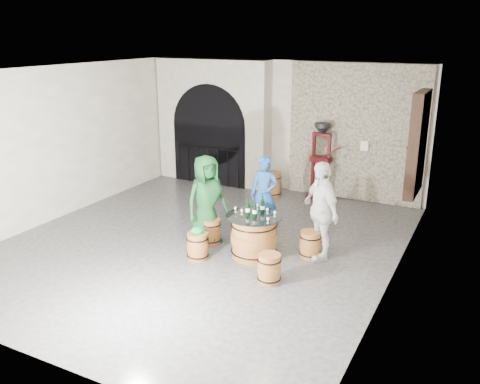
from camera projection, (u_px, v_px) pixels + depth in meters
The scene contains 31 objects.
ground at pixel (203, 243), 9.68m from camera, with size 8.00×8.00×0.00m, color #2A2A2D.
wall_back at pixel (285, 126), 12.58m from camera, with size 8.00×8.00×0.00m, color beige.
wall_front at pixel (18, 238), 5.80m from camera, with size 8.00×8.00×0.00m, color beige.
wall_left at pixel (59, 143), 10.71m from camera, with size 8.00×8.00×0.00m, color beige.
wall_right at pixel (398, 187), 7.67m from camera, with size 8.00×8.00×0.00m, color beige.
ceiling at pixel (198, 71), 8.71m from camera, with size 8.00×8.00×0.00m, color beige.
stone_facing_panel at pixel (356, 133), 11.75m from camera, with size 3.20×0.12×3.18m, color gray.
arched_opening at pixel (213, 123), 13.19m from camera, with size 3.10×0.60×3.19m.
shuttered_window at pixel (417, 144), 9.69m from camera, with size 0.23×1.10×2.00m.
barrel_table at pixel (254, 236), 8.99m from camera, with size 1.01×1.01×0.78m.
barrel_stool_left at pixel (211, 231), 9.61m from camera, with size 0.39×0.39×0.49m.
barrel_stool_far at pixel (262, 224), 9.97m from camera, with size 0.39×0.39×0.49m.
barrel_stool_right at pixel (310, 244), 9.01m from camera, with size 0.39×0.39×0.49m.
barrel_stool_near_right at pixel (269, 268), 8.10m from camera, with size 0.39×0.39×0.49m.
barrel_stool_near_left at pixel (198, 246), 8.94m from camera, with size 0.39×0.39×0.49m.
green_cap at pixel (197, 231), 8.85m from camera, with size 0.26×0.22×0.12m.
person_green at pixel (207, 200), 9.47m from camera, with size 0.83×0.54×1.70m, color #103B1A.
person_blue at pixel (264, 194), 10.04m from camera, with size 0.56×0.37×1.54m, color navy.
person_white at pixel (321, 211), 8.81m from camera, with size 1.03×0.43×1.76m, color silver.
wine_bottle_left at pixel (248, 208), 8.85m from camera, with size 0.08×0.08×0.32m.
wine_bottle_center at pixel (255, 210), 8.77m from camera, with size 0.08×0.08×0.32m.
wine_bottle_right at pixel (263, 206), 8.97m from camera, with size 0.08×0.08×0.32m.
tasting_glass_a at pixel (242, 212), 8.91m from camera, with size 0.05×0.05×0.10m, color #B37222, non-canonical shape.
tasting_glass_b at pixel (275, 214), 8.82m from camera, with size 0.05×0.05×0.10m, color #B37222, non-canonical shape.
tasting_glass_c at pixel (257, 207), 9.17m from camera, with size 0.05×0.05×0.10m, color #B37222, non-canonical shape.
tasting_glass_d at pixel (267, 211), 8.96m from camera, with size 0.05×0.05×0.10m, color #B37222, non-canonical shape.
tasting_glass_e at pixel (268, 220), 8.51m from camera, with size 0.05×0.05×0.10m, color #B37222, non-canonical shape.
tasting_glass_f at pixel (235, 209), 9.03m from camera, with size 0.05×0.05×0.10m, color #B37222, non-canonical shape.
side_barrel at pixel (272, 184), 12.33m from camera, with size 0.46×0.46×0.61m.
corking_press at pixel (321, 156), 11.89m from camera, with size 0.76×0.46×1.84m.
control_box at pixel (365, 145), 11.65m from camera, with size 0.18×0.10×0.22m, color silver.
Camera 1 is at (4.71, -7.62, 3.85)m, focal length 38.00 mm.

